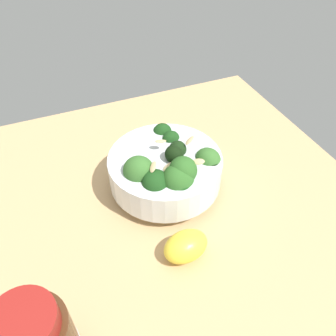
% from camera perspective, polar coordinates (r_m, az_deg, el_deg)
% --- Properties ---
extents(ground_plane, '(0.60, 0.60, 0.03)m').
position_cam_1_polar(ground_plane, '(0.55, 0.54, -5.99)').
color(ground_plane, tan).
extents(bowl_of_broccoli, '(0.17, 0.17, 0.10)m').
position_cam_1_polar(bowl_of_broccoli, '(0.52, 0.21, -0.04)').
color(bowl_of_broccoli, white).
rests_on(bowl_of_broccoli, ground_plane).
extents(lemon_wedge, '(0.07, 0.05, 0.04)m').
position_cam_1_polar(lemon_wedge, '(0.46, 2.96, -12.86)').
color(lemon_wedge, yellow).
rests_on(lemon_wedge, ground_plane).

